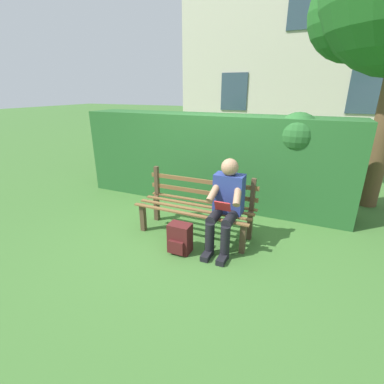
{
  "coord_description": "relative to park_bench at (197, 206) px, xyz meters",
  "views": [
    {
      "loc": [
        -1.39,
        3.24,
        1.97
      ],
      "look_at": [
        0.0,
        0.1,
        0.69
      ],
      "focal_mm": 25.74,
      "sensor_mm": 36.0,
      "label": 1
    }
  ],
  "objects": [
    {
      "name": "building_facade",
      "position": [
        -0.61,
        -7.91,
        2.97
      ],
      "size": [
        7.76,
        3.11,
        6.78
      ],
      "color": "beige",
      "rests_on": "ground"
    },
    {
      "name": "backpack",
      "position": [
        -0.01,
        0.57,
        -0.23
      ],
      "size": [
        0.28,
        0.26,
        0.39
      ],
      "color": "#4C1919",
      "rests_on": "ground"
    },
    {
      "name": "park_bench",
      "position": [
        0.0,
        0.0,
        0.0
      ],
      "size": [
        1.65,
        0.55,
        0.87
      ],
      "color": "#4C3828",
      "rests_on": "ground"
    },
    {
      "name": "ground",
      "position": [
        0.0,
        0.07,
        -0.42
      ],
      "size": [
        60.0,
        60.0,
        0.0
      ],
      "primitive_type": "plane",
      "color": "#3D6B2D"
    },
    {
      "name": "person_seated",
      "position": [
        -0.47,
        0.17,
        0.2
      ],
      "size": [
        0.44,
        0.73,
        1.16
      ],
      "color": "navy",
      "rests_on": "ground"
    },
    {
      "name": "hedge_backdrop",
      "position": [
        0.25,
        -1.28,
        0.41
      ],
      "size": [
        4.77,
        0.79,
        1.66
      ],
      "color": "#265B28",
      "rests_on": "ground"
    }
  ]
}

